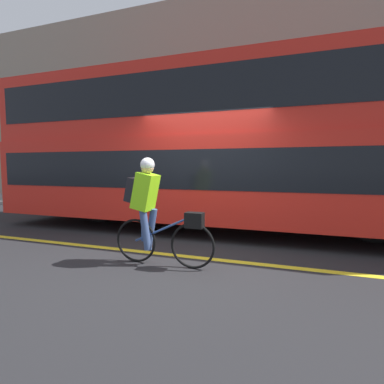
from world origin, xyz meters
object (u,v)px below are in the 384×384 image
Objects in this scene: bus at (216,143)px; trash_bin at (343,198)px; cyclist_on_bike at (153,207)px; street_sign_post at (126,168)px.

trash_bin is at bearing 42.85° from bus.
bus reaches higher than trash_bin.
bus is 6.39× the size of cyclist_on_bike.
bus reaches higher than street_sign_post.
trash_bin is at bearing 59.21° from cyclist_on_bike.
trash_bin is 7.19m from street_sign_post.
bus is at bearing -34.24° from street_sign_post.
cyclist_on_bike is 6.40m from trash_bin.
trash_bin is at bearing 0.05° from street_sign_post.
cyclist_on_bike is (-0.25, -2.69, -1.15)m from bus.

